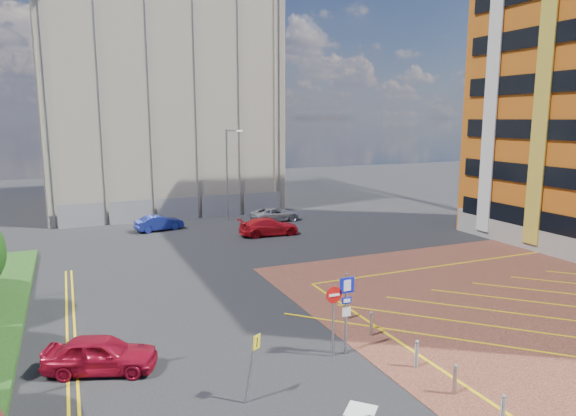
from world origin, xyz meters
TOP-DOWN VIEW (x-y plane):
  - ground at (0.00, 0.00)m, footprint 140.00×140.00m
  - lamp_back at (4.08, 28.00)m, footprint 1.53×0.16m
  - sign_cluster at (0.30, 0.98)m, footprint 1.17×0.12m
  - warning_sign at (-3.88, -0.77)m, footprint 0.65×0.40m
  - bollard_row at (2.30, -1.67)m, footprint 0.14×11.14m
  - construction_building at (0.00, 40.00)m, footprint 21.20×19.20m
  - construction_fence at (1.00, 30.00)m, footprint 21.60×0.06m
  - car_red_left at (-8.18, 3.23)m, footprint 4.22×2.83m
  - car_blue_back at (-2.29, 26.18)m, footprint 3.97×2.03m
  - car_red_back at (5.22, 21.12)m, footprint 4.77×2.16m
  - car_silver_back at (7.72, 26.03)m, footprint 4.55×2.42m

SIDE VIEW (x-z plane):
  - ground at x=0.00m, z-range 0.00..0.00m
  - bollard_row at x=2.30m, z-range 0.02..0.92m
  - car_silver_back at x=7.72m, z-range 0.00..1.22m
  - car_blue_back at x=-2.29m, z-range 0.00..1.25m
  - car_red_left at x=-8.18m, z-range 0.00..1.33m
  - car_red_back at x=5.22m, z-range 0.00..1.35m
  - construction_fence at x=1.00m, z-range 0.00..2.00m
  - warning_sign at x=-3.88m, z-range 0.30..2.55m
  - sign_cluster at x=0.30m, z-range 0.35..3.55m
  - lamp_back at x=4.08m, z-range 0.36..8.36m
  - construction_building at x=0.00m, z-range 0.00..22.00m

